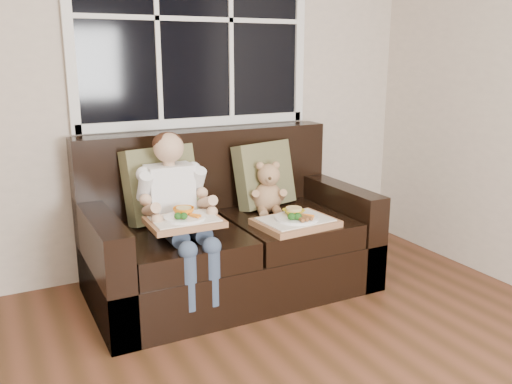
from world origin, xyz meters
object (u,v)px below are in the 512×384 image
loveseat (227,240)px  tray_left (184,220)px  child (176,200)px  teddy_bear (268,191)px  tray_right (295,221)px

loveseat → tray_left: bearing=-142.3°
child → teddy_bear: 0.68m
tray_left → tray_right: size_ratio=0.83×
teddy_bear → tray_right: teddy_bear is taller
child → teddy_bear: size_ratio=2.54×
tray_right → loveseat: bearing=128.0°
teddy_bear → child: bearing=-149.0°
teddy_bear → tray_left: 0.74m
teddy_bear → tray_left: bearing=-136.2°
teddy_bear → tray_right: 0.36m
tray_left → child: bearing=86.5°
loveseat → tray_right: bearing=-47.4°
loveseat → teddy_bear: bearing=2.7°
child → tray_left: (-0.01, -0.17, -0.07)m
loveseat → tray_left: 0.54m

